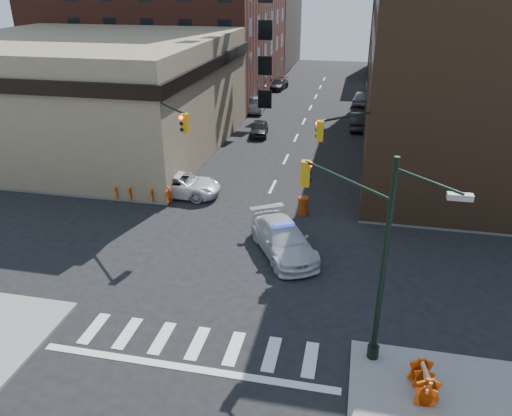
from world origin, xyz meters
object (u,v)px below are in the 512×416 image
at_px(parked_car_wnear, 259,128).
at_px(barricade_se_a, 424,388).
at_px(parked_car_wfar, 257,105).
at_px(police_car, 283,239).
at_px(parked_car_enear, 359,120).
at_px(barricade_nw_a, 161,194).
at_px(pickup, 180,184).
at_px(pedestrian_a, 127,166).
at_px(pedestrian_b, 151,167).
at_px(barrel_bank, 183,190).
at_px(barrel_road, 303,206).

distance_m(parked_car_wnear, barricade_se_a, 32.47).
distance_m(parked_car_wnear, parked_car_wfar, 9.01).
height_order(police_car, parked_car_wfar, police_car).
xyz_separation_m(parked_car_enear, barricade_nw_a, (-12.00, -20.67, -0.14)).
height_order(pickup, barricade_nw_a, pickup).
height_order(barricade_se_a, barricade_nw_a, barricade_nw_a).
bearing_deg(pedestrian_a, barricade_nw_a, -15.01).
xyz_separation_m(parked_car_enear, pedestrian_a, (-15.82, -17.39, 0.35)).
bearing_deg(parked_car_enear, pedestrian_b, 48.33).
xyz_separation_m(parked_car_wnear, barricade_nw_a, (-3.02, -16.48, -0.00)).
height_order(barrel_bank, barricade_se_a, barrel_bank).
xyz_separation_m(parked_car_wfar, barricade_se_a, (14.00, -38.96, -0.17)).
distance_m(parked_car_enear, barricade_nw_a, 23.90).
relative_size(pickup, barricade_nw_a, 4.00).
bearing_deg(barrel_bank, police_car, -37.86).
xyz_separation_m(police_car, parked_car_wnear, (-5.66, 21.14, -0.16)).
bearing_deg(pedestrian_b, parked_car_enear, 27.86).
relative_size(pickup, pedestrian_a, 2.70).
height_order(police_car, barrel_bank, police_car).
relative_size(police_car, barrel_road, 4.99).
xyz_separation_m(pedestrian_a, barrel_bank, (4.82, -1.98, -0.65)).
relative_size(parked_car_wfar, parked_car_enear, 0.90).
height_order(parked_car_wnear, barricade_se_a, parked_car_wnear).
bearing_deg(barricade_se_a, pedestrian_a, 48.22).
bearing_deg(police_car, pedestrian_b, 113.23).
distance_m(police_car, pickup, 10.17).
distance_m(parked_car_wfar, parked_car_enear, 11.92).
bearing_deg(pickup, parked_car_wnear, -7.41).
bearing_deg(barrel_road, barricade_nw_a, -178.12).
relative_size(police_car, pedestrian_b, 3.11).
height_order(police_car, pickup, police_car).
height_order(police_car, barrel_road, police_car).
bearing_deg(pedestrian_a, pedestrian_b, 34.55).
relative_size(parked_car_wfar, barricade_se_a, 4.08).
bearing_deg(pedestrian_a, barrel_bank, 3.35).
bearing_deg(parked_car_enear, barricade_nw_a, 57.68).
bearing_deg(parked_car_enear, parked_car_wnear, 22.84).
xyz_separation_m(parked_car_wnear, barrel_bank, (-2.02, -15.18, -0.15)).
relative_size(barricade_se_a, barricade_nw_a, 0.79).
relative_size(parked_car_wfar, barricade_nw_a, 3.23).
bearing_deg(barricade_se_a, parked_car_wfar, 20.05).
bearing_deg(barricade_se_a, parked_car_enear, 5.27).
bearing_deg(police_car, barricade_se_a, -84.51).
bearing_deg(barricade_nw_a, parked_car_wnear, 76.24).
bearing_deg(pickup, pedestrian_b, 57.39).
relative_size(parked_car_wnear, barricade_se_a, 3.62).
distance_m(parked_car_wfar, pedestrian_a, 22.50).
bearing_deg(pedestrian_b, barrel_road, -38.78).
distance_m(police_car, barrel_bank, 9.73).
distance_m(parked_car_wnear, barrel_road, 17.29).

